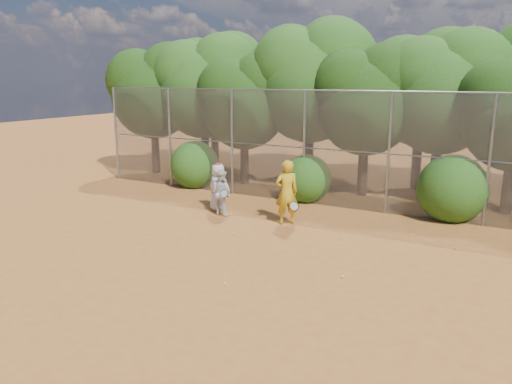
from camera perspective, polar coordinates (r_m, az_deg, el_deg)
The scene contains 22 objects.
ground at distance 12.63m, azimuth -1.56°, elevation -7.63°, with size 80.00×80.00×0.00m, color #A25B24.
fence_back at distance 17.46m, azimuth 8.17°, elevation 5.01°, with size 20.05×0.09×4.03m.
tree_0 at distance 23.90m, azimuth -11.55°, elevation 11.55°, with size 4.38×3.81×6.00m.
tree_1 at distance 22.76m, azimuth -5.82°, elevation 12.26°, with size 4.64×4.03×6.35m.
tree_2 at distance 20.84m, azimuth -1.18°, elevation 10.66°, with size 3.99×3.47×5.47m.
tree_3 at distance 20.61m, azimuth 6.47°, elevation 12.81°, with size 4.89×4.26×6.70m.
tree_4 at distance 19.21m, azimuth 12.69°, elevation 10.66°, with size 4.19×3.64×5.73m.
tree_5 at distance 19.43m, azimuth 20.65°, elevation 11.04°, with size 4.51×3.92×6.17m.
tree_9 at distance 25.23m, azimuth -4.68°, elevation 12.76°, with size 4.83×4.20×6.62m.
tree_10 at distance 23.02m, azimuth 6.32°, elevation 13.41°, with size 5.15×4.48×7.06m.
tree_11 at distance 21.18m, azimuth 18.64°, elevation 11.60°, with size 4.64×4.03×6.35m.
bush_0 at distance 20.68m, azimuth -7.02°, elevation 3.34°, with size 2.00×2.00×2.00m, color #204C13.
bush_1 at distance 18.25m, azimuth 5.81°, elevation 1.75°, with size 1.80×1.80×1.80m, color #204C13.
bush_2 at distance 16.92m, azimuth 21.56°, elevation 0.68°, with size 2.20×2.20×2.20m, color #204C13.
player_yellow at distance 15.30m, azimuth 3.52°, elevation -0.04°, with size 0.94×0.85×2.00m.
player_teen at distance 16.91m, azimuth -4.33°, elevation 0.58°, with size 0.84×0.60×1.64m.
player_white at distance 16.40m, azimuth -3.99°, elevation -0.04°, with size 0.84×0.71×1.50m.
ball_0 at distance 11.63m, azimuth 9.90°, elevation -9.52°, with size 0.07×0.07×0.07m, color #C5D326.
ball_1 at distance 14.24m, azimuth 21.83°, elevation -6.03°, with size 0.07×0.07×0.07m, color #C5D326.
ball_2 at distance 11.13m, azimuth -3.56°, elevation -10.41°, with size 0.07×0.07×0.07m, color #C5D326.
ball_3 at distance 14.47m, azimuth -2.69°, elevation -4.77°, with size 0.07×0.07×0.07m, color #C5D326.
ball_4 at distance 14.99m, azimuth 17.46°, elevation -4.74°, with size 0.07×0.07×0.07m, color #C5D326.
Camera 1 is at (6.04, -10.16, 4.47)m, focal length 35.00 mm.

